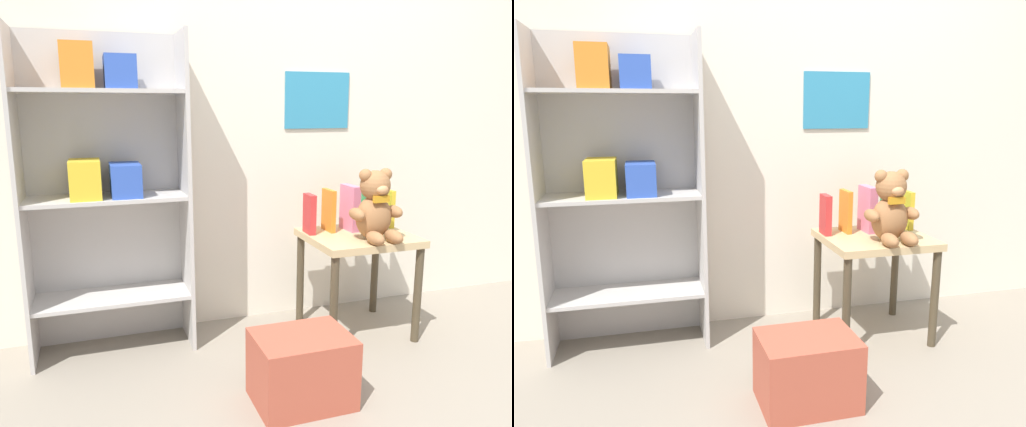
# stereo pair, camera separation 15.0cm
# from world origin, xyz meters

# --- Properties ---
(wall_back) EXTENTS (4.80, 0.07, 2.50)m
(wall_back) POSITION_xyz_m (0.00, 1.31, 1.25)
(wall_back) COLOR silver
(wall_back) RESTS_ON ground_plane
(bookshelf_side) EXTENTS (0.75, 0.30, 1.51)m
(bookshelf_side) POSITION_xyz_m (-0.97, 1.15, 0.85)
(bookshelf_side) COLOR #BCB7B2
(bookshelf_side) RESTS_ON ground_plane
(display_table) EXTENTS (0.52, 0.46, 0.53)m
(display_table) POSITION_xyz_m (0.24, 0.91, 0.44)
(display_table) COLOR tan
(display_table) RESTS_ON ground_plane
(teddy_bear) EXTENTS (0.27, 0.24, 0.35)m
(teddy_bear) POSITION_xyz_m (0.27, 0.80, 0.69)
(teddy_bear) COLOR #99663D
(teddy_bear) RESTS_ON display_table
(book_standing_red) EXTENTS (0.04, 0.10, 0.20)m
(book_standing_red) POSITION_xyz_m (0.01, 1.01, 0.63)
(book_standing_red) COLOR red
(book_standing_red) RESTS_ON display_table
(book_standing_orange) EXTENTS (0.03, 0.12, 0.22)m
(book_standing_orange) POSITION_xyz_m (0.13, 1.03, 0.64)
(book_standing_orange) COLOR orange
(book_standing_orange) RESTS_ON display_table
(book_standing_pink) EXTENTS (0.05, 0.14, 0.24)m
(book_standing_pink) POSITION_xyz_m (0.24, 1.02, 0.65)
(book_standing_pink) COLOR #D17093
(book_standing_pink) RESTS_ON display_table
(book_standing_green) EXTENTS (0.03, 0.12, 0.24)m
(book_standing_green) POSITION_xyz_m (0.36, 1.01, 0.65)
(book_standing_green) COLOR #33934C
(book_standing_green) RESTS_ON display_table
(book_standing_yellow) EXTENTS (0.03, 0.12, 0.20)m
(book_standing_yellow) POSITION_xyz_m (0.48, 1.02, 0.63)
(book_standing_yellow) COLOR gold
(book_standing_yellow) RESTS_ON display_table
(storage_bin) EXTENTS (0.38, 0.28, 0.29)m
(storage_bin) POSITION_xyz_m (-0.28, 0.41, 0.14)
(storage_bin) COLOR #AD4C38
(storage_bin) RESTS_ON ground_plane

